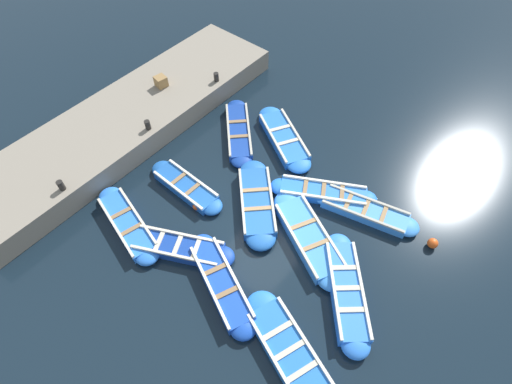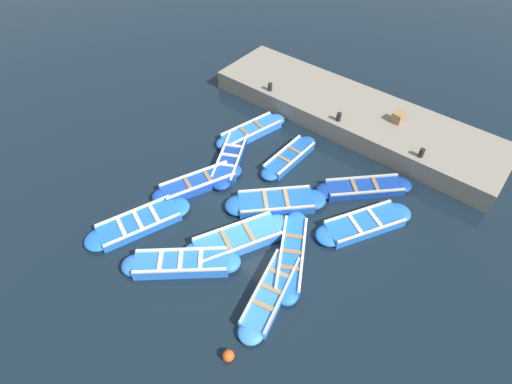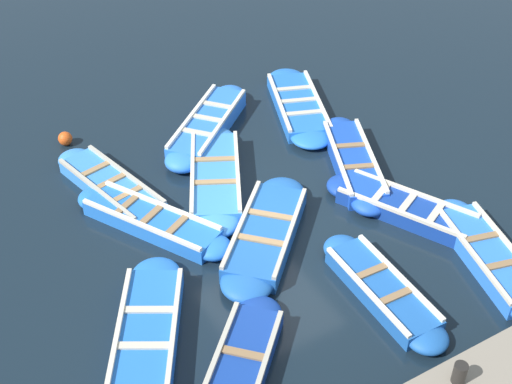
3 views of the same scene
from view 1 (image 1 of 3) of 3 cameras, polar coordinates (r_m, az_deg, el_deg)
ground_plane at (r=12.97m, az=0.61°, el=-3.95°), size 120.00×120.00×0.00m
boat_tucked at (r=13.46m, az=15.27°, el=-2.57°), size 3.61×1.56×0.36m
boat_end_of_row at (r=11.13m, az=4.80°, el=-21.80°), size 3.81×2.18×0.36m
boat_mid_row at (r=12.52m, az=7.54°, el=-6.45°), size 3.84×2.57×0.41m
boat_bow_out at (r=11.87m, az=12.80°, el=-13.62°), size 3.05×3.33×0.46m
boat_outer_right at (r=12.47m, az=-11.02°, el=-7.80°), size 3.50×2.26×0.38m
boat_inner_gap at (r=13.76m, az=-9.95°, el=0.74°), size 3.19×0.84×0.37m
boat_outer_left at (r=11.75m, az=-4.94°, el=-12.87°), size 3.57×2.09×0.42m
boat_broadside at (r=15.35m, az=-2.50°, el=8.60°), size 3.11×3.12×0.36m
boat_far_corner at (r=13.14m, az=0.12°, el=-1.47°), size 3.25×3.26×0.41m
boat_alongside at (r=13.58m, az=9.55°, el=-0.10°), size 3.48×2.37×0.38m
boat_near_quay at (r=13.32m, az=-17.84°, el=-4.35°), size 3.54×1.59×0.38m
boat_centre at (r=15.12m, az=4.00°, el=7.70°), size 3.60×2.59×0.37m
quay_wall at (r=16.11m, az=-17.89°, el=9.66°), size 3.41×12.85×0.86m
bollard_north at (r=16.46m, az=-5.70°, el=16.03°), size 0.20×0.20×0.35m
bollard_mid_north at (r=14.81m, az=-15.22°, el=9.23°), size 0.20×0.20×0.35m
bollard_mid_south at (r=13.88m, az=-26.09°, el=0.85°), size 0.20×0.20×0.35m
wooden_crate at (r=16.54m, az=-13.43°, el=15.11°), size 0.48×0.48×0.41m
buoy_orange_near at (r=13.46m, az=23.93°, el=-6.71°), size 0.32×0.32×0.32m
buoy_yellow_far at (r=13.24m, az=-8.46°, el=-2.00°), size 0.28×0.28×0.28m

